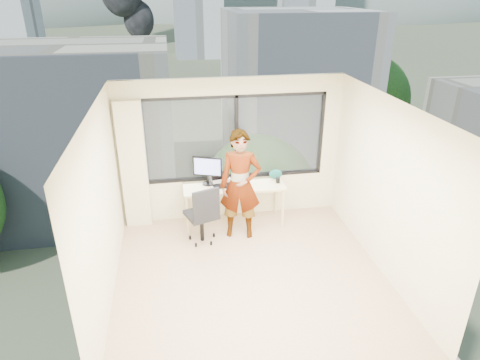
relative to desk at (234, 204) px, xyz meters
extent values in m
cube|color=tan|center=(0.00, -1.66, -0.38)|extent=(4.00, 4.00, 0.01)
cube|color=white|center=(0.00, -1.66, 2.23)|extent=(4.00, 4.00, 0.01)
cube|color=beige|center=(0.00, -3.66, 0.93)|extent=(4.00, 0.01, 2.60)
cube|color=beige|center=(-2.00, -1.66, 0.93)|extent=(0.01, 4.00, 2.60)
cube|color=beige|center=(2.00, -1.66, 0.93)|extent=(0.01, 4.00, 2.60)
cube|color=beige|center=(-1.72, 0.22, 0.77)|extent=(0.45, 0.14, 2.30)
cube|color=beige|center=(0.00, 0.00, 0.00)|extent=(1.80, 0.60, 0.75)
imported|color=#2D2D33|center=(0.04, -0.43, 0.58)|extent=(0.77, 0.59, 1.90)
cube|color=white|center=(-0.22, 0.23, 0.42)|extent=(0.37, 0.32, 0.08)
cube|color=black|center=(-0.18, -0.08, 0.38)|extent=(0.12, 0.06, 0.01)
cylinder|color=black|center=(0.80, -0.02, 0.42)|extent=(0.09, 0.09, 0.10)
ellipsoid|color=#0B4436|center=(0.80, 0.16, 0.47)|extent=(0.24, 0.13, 0.18)
cube|color=#515B3D|center=(0.00, 118.34, -14.38)|extent=(400.00, 400.00, 0.04)
cube|color=beige|center=(-9.00, 28.34, -7.38)|extent=(16.00, 12.00, 14.00)
cube|color=silver|center=(12.00, 36.34, -6.38)|extent=(14.00, 13.00, 16.00)
cube|color=silver|center=(45.00, 138.34, -1.38)|extent=(15.00, 15.00, 26.00)
ellipsoid|color=slate|center=(100.00, 318.34, -14.38)|extent=(300.00, 220.00, 96.00)
camera|label=1|loc=(-1.01, -6.73, 3.59)|focal=31.63mm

